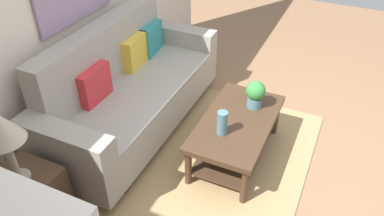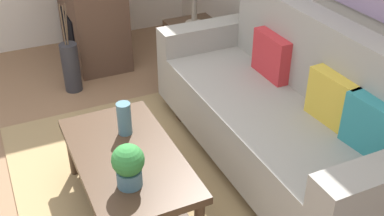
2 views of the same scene
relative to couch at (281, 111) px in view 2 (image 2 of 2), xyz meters
The scene contains 15 objects.
ground_plane 1.54m from the couch, 95.98° to the right, with size 9.27×9.27×0.00m, color #8C6647.
area_rug 1.07m from the couch, 99.01° to the right, with size 2.25×1.63×0.01m, color #A38456.
couch is the anchor object (origin of this frame).
throw_pillow_crimson 0.44m from the couch, 159.60° to the left, with size 0.36×0.12×0.32m, color red.
throw_pillow_mustard 0.44m from the couch, 20.40° to the left, with size 0.36×0.12×0.32m, color gold.
throw_pillow_teal 0.73m from the couch, 10.54° to the left, with size 0.36×0.12×0.32m, color teal.
coffee_table 1.12m from the couch, 89.30° to the right, with size 1.10×0.60×0.43m.
tabletop_vase 1.07m from the couch, 101.11° to the right, with size 0.09×0.09×0.22m, color slate.
potted_plant_tabletop 1.22m from the couch, 76.52° to the right, with size 0.18×0.18×0.26m.
side_table 1.40m from the couch, behind, with size 0.44×0.44×0.56m, color #422D1E.
fireplace 2.36m from the couch, 162.04° to the right, with size 1.02×0.58×1.16m.
floor_vase 2.01m from the couch, 146.89° to the right, with size 0.16×0.16×0.45m, color #2D2D33.
floor_vase_branch_a 1.99m from the couch, 146.57° to the right, with size 0.01×0.01×0.36m, color brown.
floor_vase_branch_b 2.01m from the couch, 147.46° to the right, with size 0.01×0.01×0.36m, color brown.
floor_vase_branch_c 2.03m from the couch, 146.62° to the right, with size 0.01×0.01×0.36m, color brown.
Camera 2 is at (2.38, -0.24, 2.17)m, focal length 44.38 mm.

